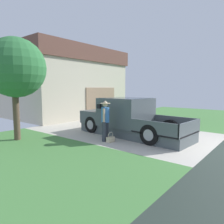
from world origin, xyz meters
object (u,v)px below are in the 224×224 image
pickup_truck (126,118)px  person_with_hat (105,119)px  house_with_garage (63,83)px  wheeled_trash_bin (114,110)px  front_yard_tree (15,67)px  handbag (111,139)px

pickup_truck → person_with_hat: pickup_truck is taller
house_with_garage → person_with_hat: bearing=-117.5°
pickup_truck → person_with_hat: (-1.48, 0.01, 0.14)m
pickup_truck → wheeled_trash_bin: pickup_truck is taller
person_with_hat → pickup_truck: bearing=-24.6°
pickup_truck → front_yard_tree: (-3.77, 2.77, 2.23)m
handbag → front_yard_tree: front_yard_tree is taller
front_yard_tree → pickup_truck: bearing=-36.2°
person_with_hat → wheeled_trash_bin: size_ratio=1.59×
person_with_hat → house_with_garage: bearing=38.4°
pickup_truck → person_with_hat: 1.49m
person_with_hat → house_with_garage: 9.45m
person_with_hat → house_with_garage: (4.29, 8.25, 1.69)m
pickup_truck → handbag: bearing=-165.0°
pickup_truck → handbag: size_ratio=13.38×
handbag → pickup_truck: bearing=11.1°
front_yard_tree → handbag: bearing=-53.7°
person_with_hat → handbag: bearing=-121.8°
handbag → house_with_garage: house_with_garage is taller
front_yard_tree → wheeled_trash_bin: (7.91, 1.23, -2.43)m
house_with_garage → handbag: bearing=-116.8°
pickup_truck → house_with_garage: house_with_garage is taller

